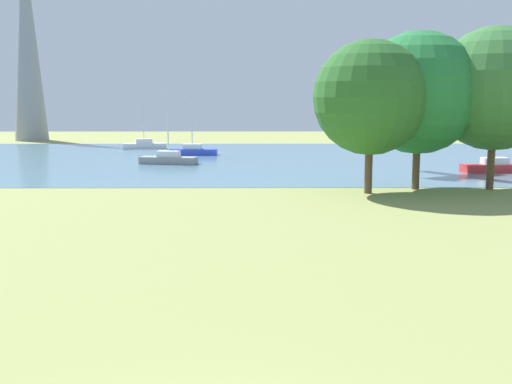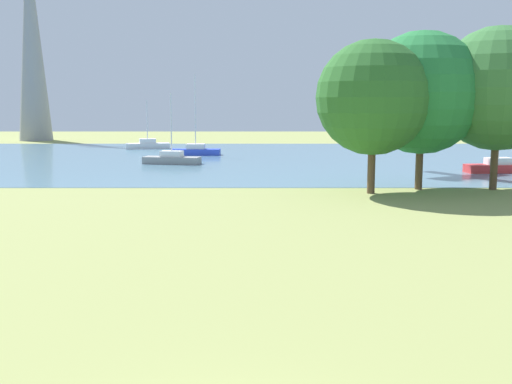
% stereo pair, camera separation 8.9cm
% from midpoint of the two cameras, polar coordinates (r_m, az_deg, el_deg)
% --- Properties ---
extents(ground_plane, '(160.00, 160.00, 0.00)m').
position_cam_midpoint_polar(ground_plane, '(30.31, -1.29, -1.72)').
color(ground_plane, '#8C9351').
extents(water_surface, '(140.00, 40.00, 0.02)m').
position_cam_midpoint_polar(water_surface, '(58.08, -0.86, 3.10)').
color(water_surface, slate).
rests_on(water_surface, ground).
extents(sailboat_red, '(4.92, 1.94, 6.75)m').
position_cam_midpoint_polar(sailboat_red, '(49.76, 20.90, 2.20)').
color(sailboat_red, red).
rests_on(sailboat_red, water_surface).
extents(sailboat_gray, '(5.01, 2.46, 5.94)m').
position_cam_midpoint_polar(sailboat_gray, '(53.24, -8.04, 3.02)').
color(sailboat_gray, gray).
rests_on(sailboat_gray, water_surface).
extents(sailboat_white, '(5.01, 2.51, 5.40)m').
position_cam_midpoint_polar(sailboat_white, '(70.96, -10.22, 4.27)').
color(sailboat_white, white).
rests_on(sailboat_white, water_surface).
extents(sailboat_blue, '(4.86, 1.71, 7.87)m').
position_cam_midpoint_polar(sailboat_blue, '(61.80, -5.88, 3.80)').
color(sailboat_blue, blue).
rests_on(sailboat_blue, water_surface).
extents(tree_mid_shore, '(6.54, 6.54, 8.75)m').
position_cam_midpoint_polar(tree_mid_shore, '(36.26, 10.34, 8.48)').
color(tree_mid_shore, brown).
rests_on(tree_mid_shore, ground).
extents(tree_east_far, '(7.26, 7.26, 9.40)m').
position_cam_midpoint_polar(tree_east_far, '(38.60, 14.59, 8.76)').
color(tree_east_far, brown).
rests_on(tree_east_far, ground).
extents(tree_east_near, '(7.31, 7.31, 9.66)m').
position_cam_midpoint_polar(tree_east_near, '(39.90, 20.92, 8.80)').
color(tree_east_near, brown).
rests_on(tree_east_near, ground).
extents(electricity_pylon, '(6.40, 4.40, 27.82)m').
position_cam_midpoint_polar(electricity_pylon, '(90.41, -20.21, 13.29)').
color(electricity_pylon, gray).
rests_on(electricity_pylon, ground).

